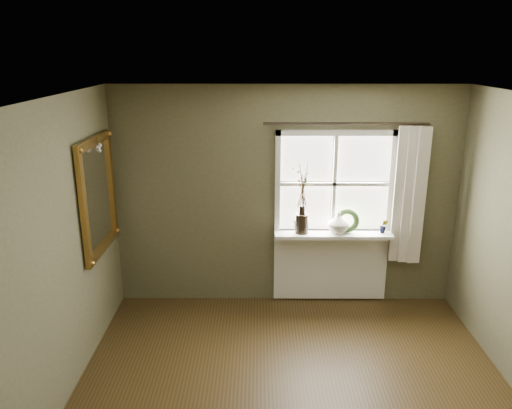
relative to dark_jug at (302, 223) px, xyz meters
The scene contains 14 objects.
ceiling 2.64m from the dark_jug, 94.89° to the right, with size 4.50×4.50×0.00m, color silver.
wall_back 0.37m from the dark_jug, 135.24° to the left, with size 4.00×0.10×2.60m, color brown.
wall_left 3.09m from the dark_jug, 136.47° to the right, with size 0.10×4.50×2.60m, color brown.
window_frame 0.59m from the dark_jug, 16.44° to the left, with size 1.36×0.06×1.24m.
window_sill 0.39m from the dark_jug, ahead, with size 1.36×0.26×0.04m, color white.
window_apron 0.69m from the dark_jug, 16.62° to the left, with size 1.36×0.04×0.88m, color white.
dark_jug is the anchor object (origin of this frame).
cream_vase 0.42m from the dark_jug, ahead, with size 0.24×0.24×0.25m, color beige.
wreath 0.53m from the dark_jug, ahead, with size 0.28×0.28×0.07m, color #314C22.
potted_plant_left 0.07m from the dark_jug, behind, with size 0.08×0.06×0.16m, color #314C22.
potted_plant_right 0.95m from the dark_jug, ahead, with size 0.09×0.07×0.17m, color #314C22.
curtain 1.25m from the dark_jug, ahead, with size 0.36×0.12×1.59m, color beige.
curtain_rod 1.24m from the dark_jug, ahead, with size 0.03×0.03×1.84m, color black.
gilt_mirror 2.27m from the dark_jug, 165.76° to the right, with size 0.10×1.01×1.20m.
Camera 1 is at (-0.32, -3.32, 2.96)m, focal length 35.00 mm.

